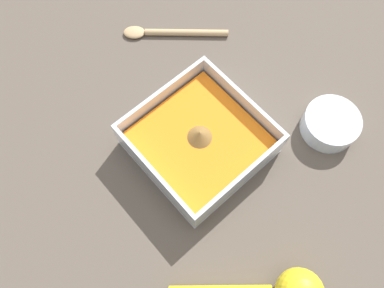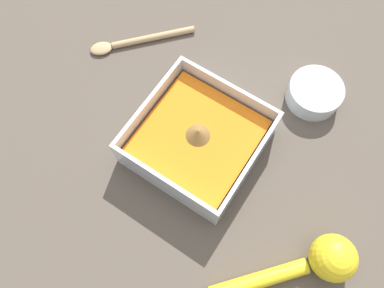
{
  "view_description": "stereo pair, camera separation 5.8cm",
  "coord_description": "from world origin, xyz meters",
  "px_view_note": "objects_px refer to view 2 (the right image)",
  "views": [
    {
      "loc": [
        -0.16,
        -0.13,
        0.57
      ],
      "look_at": [
        -0.02,
        0.03,
        0.03
      ],
      "focal_mm": 35.0,
      "sensor_mm": 36.0,
      "label": 1
    },
    {
      "loc": [
        -0.2,
        -0.09,
        0.57
      ],
      "look_at": [
        -0.02,
        0.03,
        0.03
      ],
      "focal_mm": 35.0,
      "sensor_mm": 36.0,
      "label": 2
    }
  ],
  "objects_px": {
    "lemon_squeezer": "(318,262)",
    "spice_bowl": "(314,94)",
    "wooden_spoon": "(136,41)",
    "square_dish": "(198,140)"
  },
  "relations": [
    {
      "from": "spice_bowl",
      "to": "lemon_squeezer",
      "type": "xyz_separation_m",
      "value": [
        -0.25,
        -0.12,
        0.01
      ]
    },
    {
      "from": "lemon_squeezer",
      "to": "spice_bowl",
      "type": "bearing_deg",
      "value": 67.62
    },
    {
      "from": "lemon_squeezer",
      "to": "wooden_spoon",
      "type": "height_order",
      "value": "lemon_squeezer"
    },
    {
      "from": "lemon_squeezer",
      "to": "square_dish",
      "type": "bearing_deg",
      "value": 115.99
    },
    {
      "from": "lemon_squeezer",
      "to": "wooden_spoon",
      "type": "xyz_separation_m",
      "value": [
        0.17,
        0.44,
        -0.02
      ]
    },
    {
      "from": "spice_bowl",
      "to": "square_dish",
      "type": "bearing_deg",
      "value": 147.46
    },
    {
      "from": "square_dish",
      "to": "wooden_spoon",
      "type": "relative_size",
      "value": 1.2
    },
    {
      "from": "spice_bowl",
      "to": "wooden_spoon",
      "type": "xyz_separation_m",
      "value": [
        -0.07,
        0.32,
        -0.01
      ]
    },
    {
      "from": "spice_bowl",
      "to": "wooden_spoon",
      "type": "distance_m",
      "value": 0.33
    },
    {
      "from": "square_dish",
      "to": "spice_bowl",
      "type": "distance_m",
      "value": 0.22
    }
  ]
}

